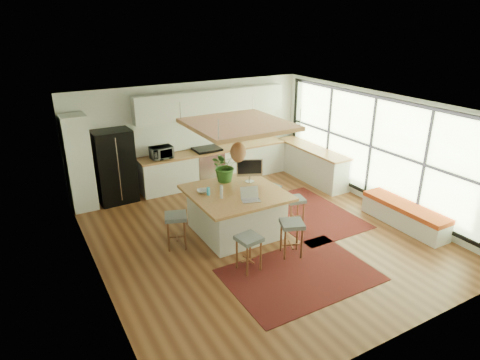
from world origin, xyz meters
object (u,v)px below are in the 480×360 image
laptop (251,195)px  stool_left_side (176,231)px  stool_right_front (294,210)px  stool_near_right (291,238)px  island_plant (225,169)px  island (236,212)px  stool_right_back (270,198)px  stool_near_left (249,252)px  microwave (161,151)px  fridge (114,165)px  monitor (250,171)px

laptop → stool_left_side: bearing=172.9°
stool_right_front → stool_near_right: bearing=-129.2°
stool_right_front → island_plant: (-1.17, 0.98, 0.85)m
island → stool_near_right: bearing=-70.5°
stool_near_right → stool_right_back: bearing=69.0°
island → stool_near_left: island is taller
stool_right_front → stool_right_back: (-0.11, 0.81, 0.00)m
stool_right_back → island_plant: bearing=170.9°
stool_near_left → microwave: microwave is taller
island → stool_near_right: size_ratio=2.62×
stool_right_front → laptop: bearing=-171.1°
stool_right_back → stool_near_right: bearing=-111.0°
island → stool_right_front: (1.26, -0.36, -0.11)m
stool_near_right → stool_left_side: size_ratio=1.00×
stool_near_right → stool_right_back: 1.91m
stool_right_back → island_plant: (-1.07, 0.17, 0.85)m
stool_near_right → stool_left_side: bearing=142.8°
fridge → stool_left_side: size_ratio=2.54×
stool_left_side → island_plant: size_ratio=1.00×
stool_right_front → stool_right_back: bearing=97.6°
fridge → monitor: bearing=-49.9°
stool_right_front → stool_right_back: 0.82m
monitor → stool_near_left: bearing=-95.7°
laptop → microwave: (-0.63, 3.34, 0.06)m
microwave → island_plant: (0.68, -2.17, 0.10)m
stool_near_right → microwave: microwave is taller
stool_near_left → fridge: bearing=107.1°
fridge → island: 3.38m
stool_right_front → monitor: size_ratio=1.13×
stool_near_left → stool_left_side: stool_left_side is taller
stool_near_right → island_plant: 2.16m
fridge → stool_near_left: bearing=-75.1°
microwave → stool_right_back: bearing=-55.9°
monitor → island_plant: size_ratio=0.80×
stool_right_back → microwave: bearing=126.7°
island → monitor: (0.52, 0.32, 0.72)m
fridge → monitor: 3.42m
island → microwave: microwave is taller
island → stool_near_right: island is taller
stool_near_right → stool_right_front: size_ratio=1.10×
fridge → laptop: 3.85m
monitor → island_plant: (-0.43, 0.31, 0.02)m
island → fridge: bearing=122.0°
fridge → laptop: bearing=-64.1°
stool_right_front → stool_left_side: bearing=171.4°
stool_near_right → stool_left_side: same height
stool_right_back → stool_near_left: bearing=-132.2°
stool_near_left → laptop: laptop is taller
fridge → stool_right_back: bearing=-41.4°
monitor → laptop: bearing=-93.9°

